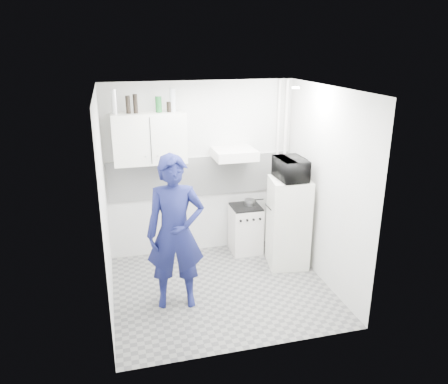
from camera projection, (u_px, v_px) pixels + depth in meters
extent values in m
plane|color=slate|center=(222.00, 289.00, 5.80)|extent=(2.80, 2.80, 0.00)
plane|color=white|center=(221.00, 89.00, 4.96)|extent=(2.80, 2.80, 0.00)
plane|color=silver|center=(201.00, 170.00, 6.52)|extent=(2.80, 0.00, 2.80)
plane|color=silver|center=(104.00, 207.00, 5.04)|extent=(0.00, 2.60, 2.60)
plane|color=silver|center=(325.00, 188.00, 5.71)|extent=(0.00, 2.60, 2.60)
imported|color=#14194B|center=(175.00, 233.00, 5.18)|extent=(0.75, 0.55, 1.91)
cube|color=white|center=(245.00, 229.00, 6.75)|extent=(0.45, 0.45, 0.72)
cube|color=white|center=(288.00, 223.00, 6.25)|extent=(0.62, 0.62, 1.30)
cube|color=black|center=(246.00, 207.00, 6.62)|extent=(0.43, 0.43, 0.03)
cylinder|color=silver|center=(250.00, 202.00, 6.66)|extent=(0.16, 0.16, 0.09)
imported|color=black|center=(291.00, 169.00, 5.99)|extent=(0.55, 0.37, 0.30)
cylinder|color=silver|center=(114.00, 102.00, 5.73)|extent=(0.08, 0.08, 0.32)
cylinder|color=black|center=(128.00, 105.00, 5.79)|extent=(0.06, 0.06, 0.23)
cylinder|color=black|center=(135.00, 104.00, 5.81)|extent=(0.06, 0.06, 0.25)
cylinder|color=#144C1E|center=(159.00, 104.00, 5.89)|extent=(0.09, 0.09, 0.22)
cylinder|color=black|center=(169.00, 107.00, 5.94)|extent=(0.07, 0.07, 0.14)
cylinder|color=#B2B7BC|center=(173.00, 100.00, 5.92)|extent=(0.08, 0.08, 0.32)
cube|color=white|center=(149.00, 138.00, 6.00)|extent=(1.00, 0.35, 0.70)
cube|color=white|center=(235.00, 154.00, 6.31)|extent=(0.60, 0.50, 0.14)
cube|color=white|center=(201.00, 176.00, 6.54)|extent=(2.74, 0.03, 0.60)
cylinder|color=white|center=(284.00, 165.00, 6.76)|extent=(0.05, 0.05, 2.60)
cylinder|color=white|center=(277.00, 166.00, 6.73)|extent=(0.04, 0.04, 2.60)
cylinder|color=white|center=(296.00, 88.00, 5.39)|extent=(0.10, 0.10, 0.02)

